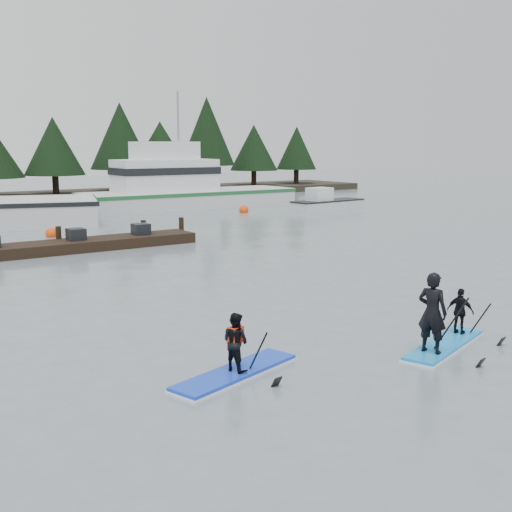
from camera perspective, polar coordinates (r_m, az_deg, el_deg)
ground at (r=15.56m, az=12.85°, el=-7.12°), size 160.00×160.00×0.00m
fishing_boat_medium at (r=46.48m, az=-6.45°, el=5.10°), size 15.75×5.00×9.14m
skiff at (r=45.23m, az=6.41°, el=4.55°), size 5.74×2.11×0.66m
floating_dock at (r=28.02m, az=-18.55°, el=0.63°), size 13.63×1.83×0.45m
buoy_b at (r=33.12m, az=-17.71°, el=1.63°), size 0.59×0.59×0.59m
buoy_c at (r=42.88m, az=-1.09°, el=3.88°), size 0.63×0.63×0.63m
paddleboard_solo at (r=12.69m, az=-1.82°, el=-8.82°), size 3.08×1.51×1.78m
paddleboard_duo at (r=14.70m, az=16.19°, el=-5.57°), size 3.10×1.66×2.39m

